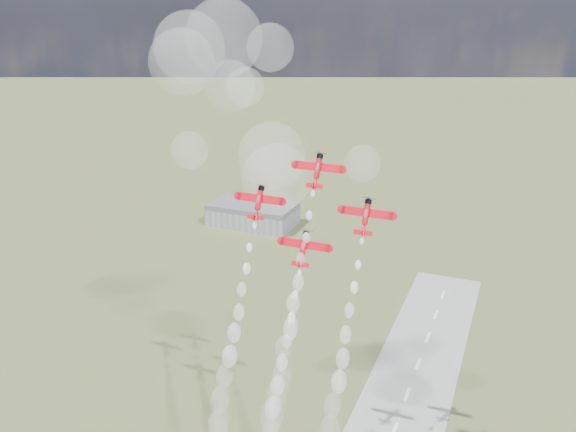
% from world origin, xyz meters
% --- Properties ---
extents(hangar, '(50.00, 28.00, 13.00)m').
position_xyz_m(hangar, '(-120.00, 180.00, 6.50)').
color(hangar, gray).
rests_on(hangar, ground).
extents(plane_lead, '(12.49, 6.52, 8.17)m').
position_xyz_m(plane_lead, '(-19.60, 7.58, 89.70)').
color(plane_lead, red).
rests_on(plane_lead, ground).
extents(plane_left, '(12.49, 6.52, 8.17)m').
position_xyz_m(plane_left, '(-33.54, 2.93, 81.12)').
color(plane_left, red).
rests_on(plane_left, ground).
extents(plane_right, '(12.49, 6.52, 8.17)m').
position_xyz_m(plane_right, '(-5.66, 2.93, 81.12)').
color(plane_right, red).
rests_on(plane_right, ground).
extents(plane_slot, '(12.49, 6.52, 8.17)m').
position_xyz_m(plane_slot, '(-19.60, -1.73, 72.54)').
color(plane_slot, red).
rests_on(plane_slot, ground).
extents(smoke_trail_lead, '(5.25, 28.98, 50.48)m').
position_xyz_m(smoke_trail_lead, '(-19.68, -15.69, 46.76)').
color(smoke_trail_lead, white).
rests_on(smoke_trail_lead, plane_lead).
extents(smoke_trail_left, '(5.39, 29.14, 51.21)m').
position_xyz_m(smoke_trail_left, '(-33.50, -20.32, 37.79)').
color(smoke_trail_left, white).
rests_on(smoke_trail_left, plane_left).
extents(smoke_trail_right, '(5.74, 29.28, 51.54)m').
position_xyz_m(smoke_trail_right, '(-5.61, -20.65, 37.84)').
color(smoke_trail_right, white).
rests_on(smoke_trail_right, plane_right).
extents(drifted_smoke_cloud, '(64.07, 37.01, 56.75)m').
position_xyz_m(drifted_smoke_cloud, '(-49.50, 21.70, 105.21)').
color(drifted_smoke_cloud, white).
rests_on(drifted_smoke_cloud, ground).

